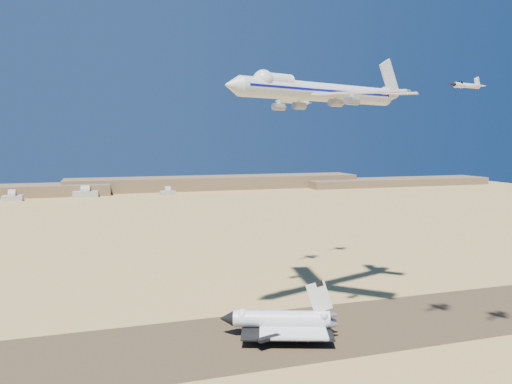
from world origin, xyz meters
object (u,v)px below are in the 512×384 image
object	(u,v)px
crew_a	(309,338)
crew_b	(308,341)
carrier_747	(316,92)
chase_jet_a	(466,85)
shuttle	(280,321)
crew_c	(310,339)
chase_jet_e	(298,102)
chase_jet_f	(334,100)

from	to	relation	value
crew_a	crew_b	world-z (taller)	crew_b
carrier_747	crew_a	world-z (taller)	carrier_747
crew_a	chase_jet_a	world-z (taller)	chase_jet_a
shuttle	carrier_747	xyz separation A→B (m)	(19.07, 13.65, 83.39)
crew_b	crew_c	bearing A→B (deg)	-59.77
crew_c	carrier_747	bearing A→B (deg)	-74.86
chase_jet_a	crew_a	bearing A→B (deg)	133.44
chase_jet_e	chase_jet_f	distance (m)	30.61
shuttle	crew_a	bearing A→B (deg)	-20.28
chase_jet_e	chase_jet_f	bearing A→B (deg)	8.42
crew_b	chase_jet_f	distance (m)	140.52
crew_a	crew_b	xyz separation A→B (m)	(-1.58, -2.69, 0.04)
crew_a	chase_jet_a	distance (m)	99.36
crew_c	chase_jet_a	size ratio (longest dim) A/B	0.12
carrier_747	crew_b	size ratio (longest dim) A/B	49.98
carrier_747	crew_b	xyz separation A→B (m)	(-12.23, -23.17, -88.04)
crew_a	chase_jet_f	bearing A→B (deg)	-40.17
crew_a	chase_jet_e	size ratio (longest dim) A/B	0.11
crew_c	shuttle	bearing A→B (deg)	-1.65
crew_b	crew_c	distance (m)	2.18
carrier_747	crew_a	bearing A→B (deg)	-136.46
carrier_747	chase_jet_e	xyz separation A→B (m)	(15.23, 54.48, 0.12)
shuttle	carrier_747	bearing A→B (deg)	54.33
carrier_747	crew_b	world-z (taller)	carrier_747
crew_b	chase_jet_a	xyz separation A→B (m)	(42.83, -22.47, 86.78)
carrier_747	chase_jet_e	bearing A→B (deg)	55.39
crew_b	chase_jet_f	xyz separation A→B (m)	(54.20, 92.24, 91.10)
crew_b	chase_jet_e	size ratio (longest dim) A/B	0.12
crew_b	carrier_747	bearing A→B (deg)	-48.72
shuttle	crew_a	world-z (taller)	shuttle
chase_jet_a	chase_jet_f	xyz separation A→B (m)	(11.37, 114.71, 4.33)
chase_jet_e	crew_a	bearing A→B (deg)	-129.22
carrier_747	crew_c	xyz separation A→B (m)	(-10.86, -21.48, -88.02)
carrier_747	chase_jet_f	distance (m)	80.88
chase_jet_a	shuttle	bearing A→B (deg)	132.05
chase_jet_e	carrier_747	bearing A→B (deg)	-125.80
shuttle	chase_jet_a	distance (m)	101.18
chase_jet_f	crew_b	bearing A→B (deg)	-132.10
carrier_747	chase_jet_e	world-z (taller)	carrier_747
chase_jet_e	crew_b	bearing A→B (deg)	-129.65
carrier_747	chase_jet_a	world-z (taller)	carrier_747
chase_jet_a	chase_jet_e	world-z (taller)	chase_jet_e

